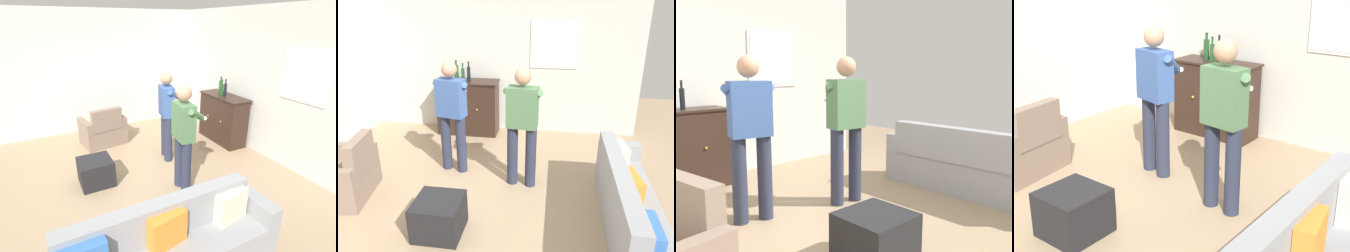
# 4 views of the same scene
# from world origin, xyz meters

# --- Properties ---
(ground) EXTENTS (10.40, 10.40, 0.00)m
(ground) POSITION_xyz_m (0.00, 0.00, 0.00)
(ground) COLOR #9E8466
(wall_back_with_window) EXTENTS (5.20, 0.15, 2.80)m
(wall_back_with_window) POSITION_xyz_m (0.02, 2.66, 1.41)
(wall_back_with_window) COLOR beige
(wall_back_with_window) RESTS_ON ground
(armchair) EXTENTS (0.77, 0.97, 0.85)m
(armchair) POSITION_xyz_m (-1.62, -0.10, 0.29)
(armchair) COLOR #7F6B5B
(armchair) RESTS_ON ground
(sideboard_cabinet) EXTENTS (1.17, 0.49, 1.04)m
(sideboard_cabinet) POSITION_xyz_m (-0.58, 2.30, 0.52)
(sideboard_cabinet) COLOR black
(sideboard_cabinet) RESTS_ON ground
(bottle_wine_green) EXTENTS (0.08, 0.08, 0.36)m
(bottle_wine_green) POSITION_xyz_m (-0.79, 2.35, 1.19)
(bottle_wine_green) COLOR #1E4C23
(bottle_wine_green) RESTS_ON sideboard_cabinet
(bottle_liquor_amber) EXTENTS (0.06, 0.06, 0.33)m
(bottle_liquor_amber) POSITION_xyz_m (-0.65, 2.27, 1.17)
(bottle_liquor_amber) COLOR #1E4C23
(bottle_liquor_amber) RESTS_ON sideboard_cabinet
(bottle_spirits_clear) EXTENTS (0.06, 0.06, 0.37)m
(bottle_spirits_clear) POSITION_xyz_m (-0.53, 2.27, 1.19)
(bottle_spirits_clear) COLOR black
(bottle_spirits_clear) RESTS_ON sideboard_cabinet
(ottoman) EXTENTS (0.52, 0.52, 0.42)m
(ottoman) POSITION_xyz_m (-0.16, -0.62, 0.21)
(ottoman) COLOR black
(ottoman) RESTS_ON ground
(person_standing_left) EXTENTS (0.54, 0.51, 1.68)m
(person_standing_left) POSITION_xyz_m (-0.42, 0.83, 0.94)
(person_standing_left) COLOR #282D42
(person_standing_left) RESTS_ON ground
(person_standing_right) EXTENTS (0.55, 0.50, 1.68)m
(person_standing_right) POSITION_xyz_m (0.64, 0.56, 0.94)
(person_standing_right) COLOR #282D42
(person_standing_right) RESTS_ON ground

